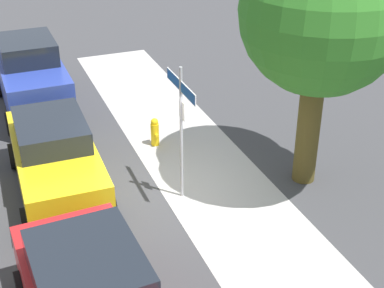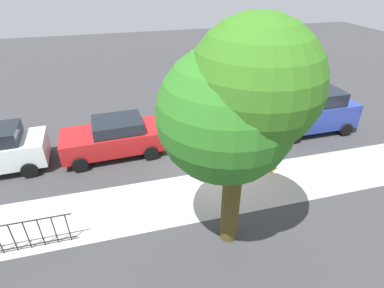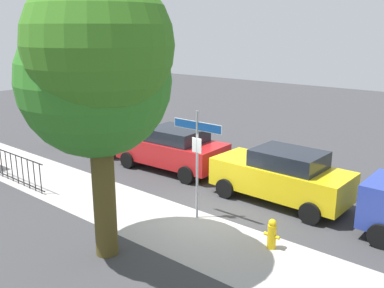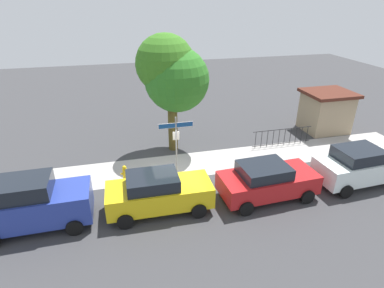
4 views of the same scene
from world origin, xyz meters
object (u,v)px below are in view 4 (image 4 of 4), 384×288
shade_tree (173,74)px  car_blue (33,204)px  car_red (267,180)px  car_white (360,166)px  car_yellow (158,192)px  street_sign (176,136)px  fire_hydrant (125,173)px  utility_shed (326,111)px

shade_tree → car_blue: size_ratio=1.56×
car_red → car_white: size_ratio=1.01×
car_blue → car_yellow: car_blue is taller
car_blue → street_sign: bearing=21.4°
car_yellow → fire_hydrant: (-1.27, 2.78, -0.49)m
fire_hydrant → shade_tree: bearing=42.6°
street_sign → shade_tree: size_ratio=0.48×
car_blue → car_white: (14.40, -0.29, -0.12)m
street_sign → car_white: 8.84m
car_red → fire_hydrant: size_ratio=5.60×
fire_hydrant → car_yellow: bearing=-65.5°
car_white → fire_hydrant: car_white is taller
street_sign → car_red: bearing=-38.5°
street_sign → utility_shed: size_ratio=1.04×
street_sign → shade_tree: bearing=81.1°
car_white → utility_shed: utility_shed is taller
car_yellow → utility_shed: 13.41m
car_blue → fire_hydrant: bearing=36.4°
shade_tree → car_red: shade_tree is taller
car_blue → car_red: bearing=-2.5°
car_yellow → car_white: (9.60, -0.16, 0.06)m
car_white → car_red: bearing=177.8°
street_sign → car_yellow: size_ratio=0.72×
street_sign → car_blue: 6.66m
shade_tree → car_white: (7.84, -5.73, -3.49)m
street_sign → car_white: (8.31, -2.75, -1.24)m
car_blue → car_red: size_ratio=0.96×
utility_shed → fire_hydrant: 13.67m
street_sign → car_blue: street_sign is taller
shade_tree → car_yellow: bearing=-107.5°
car_white → fire_hydrant: (-10.87, 2.94, -0.55)m
car_blue → fire_hydrant: size_ratio=5.40×
car_yellow → fire_hydrant: bearing=115.4°
shade_tree → car_red: bearing=-62.2°
car_blue → car_white: car_blue is taller
utility_shed → car_yellow: bearing=-153.5°
shade_tree → car_white: size_ratio=1.52×
shade_tree → car_red: (3.04, -5.77, -3.57)m
car_white → utility_shed: (2.39, 6.14, 0.42)m
car_blue → car_white: bearing=-1.7°
utility_shed → fire_hydrant: size_ratio=3.86×
car_white → car_blue: bearing=176.1°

